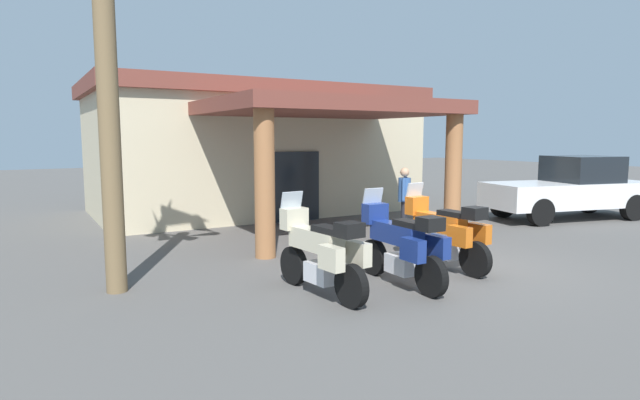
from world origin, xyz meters
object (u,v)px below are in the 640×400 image
object	(u,v)px
motorcycle_cream	(321,253)
pedestrian	(404,196)
motorcycle_orange	(445,233)
pickup_truck_white	(571,189)
motel_building	(257,148)
motorcycle_blue	(402,245)

from	to	relation	value
motorcycle_cream	pedestrian	size ratio (longest dim) A/B	1.27
motorcycle_orange	pickup_truck_white	size ratio (longest dim) A/B	0.40
motel_building	pedestrian	xyz separation A→B (m)	(1.29, -6.06, -1.15)
motel_building	pickup_truck_white	bearing A→B (deg)	-40.27
motel_building	motorcycle_blue	xyz separation A→B (m)	(-1.91, -9.59, -1.47)
motorcycle_orange	pedestrian	size ratio (longest dim) A/B	1.26
motel_building	pedestrian	bearing A→B (deg)	-75.64
motorcycle_orange	pickup_truck_white	xyz separation A→B (m)	(7.88, 2.33, 0.24)
motorcycle_orange	motel_building	bearing A→B (deg)	-3.49
motel_building	motorcycle_cream	distance (m)	10.03
motorcycle_blue	pickup_truck_white	size ratio (longest dim) A/B	0.40
motorcycle_cream	motorcycle_orange	xyz separation A→B (m)	(2.92, 0.16, 0.00)
motel_building	motorcycle_blue	distance (m)	9.89
motorcycle_blue	motorcycle_orange	bearing A→B (deg)	-71.29
motorcycle_blue	motorcycle_orange	world-z (taller)	same
motorcycle_orange	pedestrian	xyz separation A→B (m)	(1.74, 3.12, 0.32)
motel_building	pickup_truck_white	distance (m)	10.17
motorcycle_orange	pickup_truck_white	bearing A→B (deg)	-74.19
motorcycle_orange	motorcycle_blue	bearing A→B (deg)	105.25
motel_building	motorcycle_cream	bearing A→B (deg)	-107.53
motorcycle_blue	motorcycle_orange	xyz separation A→B (m)	(1.46, 0.42, 0.00)
motorcycle_cream	motorcycle_orange	bearing A→B (deg)	-90.54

